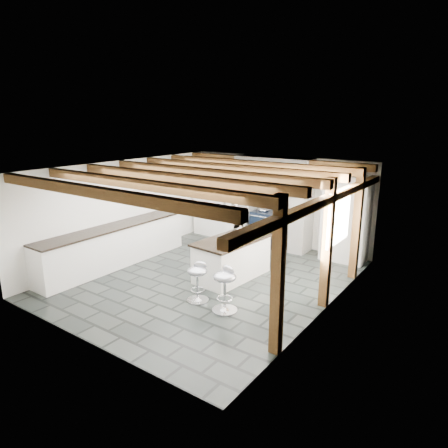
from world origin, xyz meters
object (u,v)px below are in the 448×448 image
Objects in this scene: kitchen_island at (232,258)px; bar_stool_far at (198,277)px; range_cooker at (272,228)px; bar_stool_near at (225,284)px.

kitchen_island reaches higher than bar_stool_far.
kitchen_island reaches higher than range_cooker.
range_cooker is 0.57× the size of kitchen_island.
kitchen_island is 1.53m from bar_stool_near.
bar_stool_near is 1.09× the size of bar_stool_far.
bar_stool_near reaches higher than bar_stool_far.
range_cooker reaches higher than bar_stool_near.
kitchen_island is 2.37× the size of bar_stool_far.
bar_stool_near is at bearing -55.32° from kitchen_island.
bar_stool_near is at bearing -23.05° from bar_stool_far.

